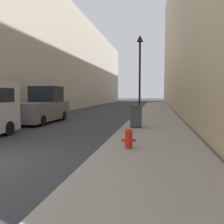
{
  "coord_description": "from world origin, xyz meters",
  "views": [
    {
      "loc": [
        5.19,
        -5.33,
        1.86
      ],
      "look_at": [
        1.33,
        16.33,
        0.26
      ],
      "focal_mm": 40.0,
      "sensor_mm": 36.0,
      "label": 1
    }
  ],
  "objects_px": {
    "trash_bin": "(136,116)",
    "lamppost": "(140,65)",
    "fire_hydrant": "(129,138)",
    "pickup_truck": "(42,108)"
  },
  "relations": [
    {
      "from": "trash_bin",
      "to": "lamppost",
      "type": "distance_m",
      "value": 5.25
    },
    {
      "from": "trash_bin",
      "to": "lamppost",
      "type": "xyz_separation_m",
      "value": [
        -0.11,
        4.24,
        3.1
      ]
    },
    {
      "from": "fire_hydrant",
      "to": "trash_bin",
      "type": "xyz_separation_m",
      "value": [
        -0.18,
        5.03,
        0.25
      ]
    },
    {
      "from": "trash_bin",
      "to": "pickup_truck",
      "type": "distance_m",
      "value": 6.83
    },
    {
      "from": "trash_bin",
      "to": "pickup_truck",
      "type": "bearing_deg",
      "value": 159.3
    },
    {
      "from": "trash_bin",
      "to": "lamppost",
      "type": "relative_size",
      "value": 0.2
    },
    {
      "from": "fire_hydrant",
      "to": "pickup_truck",
      "type": "bearing_deg",
      "value": 131.39
    },
    {
      "from": "fire_hydrant",
      "to": "trash_bin",
      "type": "height_order",
      "value": "trash_bin"
    },
    {
      "from": "lamppost",
      "to": "pickup_truck",
      "type": "height_order",
      "value": "lamppost"
    },
    {
      "from": "fire_hydrant",
      "to": "lamppost",
      "type": "distance_m",
      "value": 9.86
    }
  ]
}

